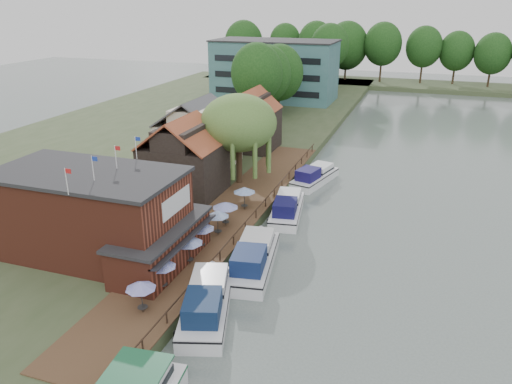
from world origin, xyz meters
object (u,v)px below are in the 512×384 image
(willow, at_px, (239,140))
(hotel_block, at_px, (275,70))
(cottage_c, at_px, (251,119))
(cruiser_3, at_px, (315,174))
(umbrella_0, at_px, (142,297))
(swan, at_px, (155,367))
(umbrella_6, at_px, (244,198))
(cruiser_1, at_px, (253,254))
(cruiser_0, at_px, (206,298))
(umbrella_3, at_px, (201,236))
(pub, at_px, (111,216))
(umbrella_5, at_px, (225,214))
(umbrella_4, at_px, (218,223))
(cottage_a, at_px, (184,156))
(cruiser_2, at_px, (287,205))
(umbrella_1, at_px, (162,275))
(cottage_b, at_px, (198,132))
(umbrella_2, at_px, (189,250))

(willow, bearing_deg, hotel_block, 102.71)
(cottage_c, height_order, cruiser_3, cottage_c)
(umbrella_0, relative_size, swan, 5.40)
(umbrella_6, xyz_separation_m, cruiser_1, (4.26, -9.31, -0.95))
(cruiser_0, relative_size, cruiser_3, 1.12)
(umbrella_3, xyz_separation_m, cruiser_1, (4.75, -0.02, -0.95))
(pub, bearing_deg, umbrella_5, 52.25)
(umbrella_4, bearing_deg, hotel_block, 102.77)
(cottage_a, bearing_deg, umbrella_0, -70.65)
(umbrella_3, xyz_separation_m, umbrella_4, (0.31, 2.89, 0.00))
(umbrella_6, bearing_deg, cruiser_3, 71.04)
(umbrella_4, xyz_separation_m, cruiser_3, (4.59, 19.23, -1.13))
(cruiser_2, bearing_deg, cottage_a, 170.48)
(hotel_block, relative_size, umbrella_1, 10.69)
(cottage_c, distance_m, umbrella_6, 22.52)
(cottage_b, bearing_deg, umbrella_1, -69.86)
(hotel_block, xyz_separation_m, cruiser_0, (18.07, -74.69, -5.83))
(umbrella_4, distance_m, cruiser_1, 5.39)
(cruiser_0, bearing_deg, umbrella_5, 88.87)
(swan, bearing_deg, cruiser_3, 87.20)
(umbrella_1, relative_size, umbrella_3, 1.00)
(hotel_block, bearing_deg, swan, -77.82)
(umbrella_0, distance_m, cruiser_1, 10.87)
(pub, relative_size, cruiser_3, 2.08)
(cottage_c, xyz_separation_m, umbrella_3, (6.34, -30.54, -2.96))
(cottage_a, distance_m, swan, 27.63)
(cottage_b, bearing_deg, cruiser_1, -55.00)
(swan, bearing_deg, willow, 101.29)
(cottage_a, xyz_separation_m, cruiser_2, (11.76, -0.10, -4.05))
(cottage_b, height_order, willow, willow)
(cottage_b, bearing_deg, cruiser_0, -63.87)
(cruiser_0, height_order, cruiser_3, cruiser_0)
(cottage_a, bearing_deg, cottage_c, 86.99)
(cottage_c, xyz_separation_m, cruiser_2, (10.76, -19.10, -4.05))
(umbrella_2, xyz_separation_m, swan, (2.96, -10.79, -2.07))
(umbrella_0, bearing_deg, umbrella_6, 89.01)
(umbrella_2, bearing_deg, umbrella_0, -90.25)
(cottage_a, xyz_separation_m, umbrella_2, (7.54, -14.27, -2.96))
(umbrella_3, height_order, umbrella_5, same)
(willow, height_order, cruiser_3, willow)
(umbrella_1, height_order, cruiser_1, umbrella_1)
(swan, bearing_deg, cottage_a, 112.73)
(swan, bearing_deg, pub, 133.36)
(umbrella_2, bearing_deg, cruiser_2, 73.41)
(pub, height_order, umbrella_6, pub)
(hotel_block, relative_size, umbrella_4, 10.69)
(pub, height_order, umbrella_0, pub)
(cottage_b, height_order, cruiser_0, cottage_b)
(umbrella_5, bearing_deg, umbrella_1, -90.76)
(willow, distance_m, cruiser_1, 18.86)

